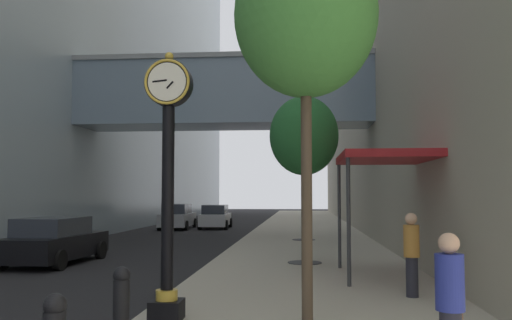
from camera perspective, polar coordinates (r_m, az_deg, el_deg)
The scene contains 13 objects.
ground_plane at distance 28.81m, azimuth -1.09°, elevation -8.34°, with size 110.00×110.00×0.00m, color black.
sidewalk_right at distance 31.64m, azimuth 5.36°, elevation -7.78°, with size 6.45×80.00×0.14m, color #ADA593.
street_clock at distance 9.61m, azimuth -9.41°, elevation -1.14°, with size 0.84×0.55×4.77m.
bollard_third at distance 8.67m, azimuth -14.22°, elevation -14.41°, with size 0.26×0.26×1.10m.
street_tree_near at distance 9.21m, azimuth 5.32°, elevation 14.91°, with size 2.38×2.38×6.54m.
street_tree_mid_near at distance 17.47m, azimuth 5.15°, elevation 2.51°, with size 2.25×2.25×5.40m.
street_tree_mid_far at distance 26.21m, azimuth 5.06°, elevation 3.60°, with size 2.70×2.70×7.10m.
pedestrian_walking at distance 6.96m, azimuth 20.07°, elevation -14.07°, with size 0.45×0.52×1.75m.
pedestrian_by_clock at distance 12.14m, azimuth 16.31°, elevation -9.40°, with size 0.36×0.36×1.80m.
storefront_awning at distance 14.86m, azimuth 13.43°, elevation 0.04°, with size 2.40×3.60×3.30m.
car_white_near at distance 36.74m, azimuth -4.36°, elevation -6.10°, with size 2.07×4.13×1.61m.
car_black_mid at distance 19.38m, azimuth -20.73°, elevation -8.11°, with size 2.25×4.55×1.56m.
car_silver_far at distance 36.51m, azimuth -8.40°, elevation -6.03°, with size 2.09×4.74×1.68m.
Camera 1 is at (3.00, -1.55, 2.35)m, focal length 37.39 mm.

